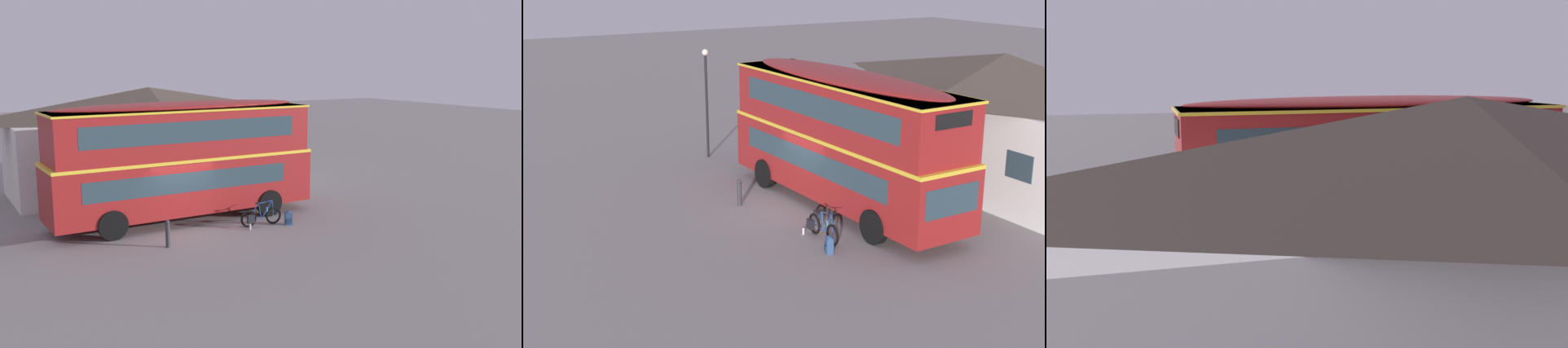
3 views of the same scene
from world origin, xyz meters
TOP-DOWN VIEW (x-y plane):
  - ground_plane at (0.00, 0.00)m, footprint 120.00×120.00m
  - double_decker_bus at (0.59, 1.42)m, footprint 10.76×2.78m
  - touring_bicycle at (2.79, -0.88)m, footprint 1.78×0.46m
  - backpack_on_ground at (3.84, -1.31)m, footprint 0.34×0.32m
  - water_bottle_clear_plastic at (2.19, -1.17)m, footprint 0.07×0.07m
  - pub_building at (1.62, 7.92)m, footprint 13.64×5.55m
  - kerb_bollard at (-1.34, -1.62)m, footprint 0.16×0.16m

SIDE VIEW (x-z plane):
  - ground_plane at x=0.00m, z-range 0.00..0.00m
  - water_bottle_clear_plastic at x=2.19m, z-range -0.01..0.25m
  - backpack_on_ground at x=3.84m, z-range 0.01..0.56m
  - touring_bicycle at x=2.79m, z-range -0.14..0.88m
  - kerb_bollard at x=-1.34m, z-range 0.01..0.98m
  - pub_building at x=1.62m, z-range 0.06..5.13m
  - double_decker_bus at x=0.59m, z-range 0.25..5.04m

